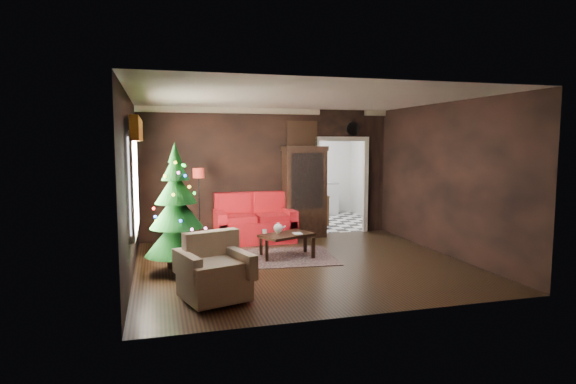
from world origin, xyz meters
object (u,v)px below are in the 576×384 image
object	(u,v)px
floor_lamp	(199,205)
christmas_tree	(176,207)
teapot	(278,228)
armchair	(214,267)
wall_clock	(353,129)
curio_cabinet	(304,194)
kitchen_table	(312,210)
coffee_table	(287,245)
loveseat	(255,218)

from	to	relation	value
floor_lamp	christmas_tree	bearing A→B (deg)	-105.36
christmas_tree	teapot	bearing A→B (deg)	19.69
armchair	wall_clock	bearing A→B (deg)	30.12
christmas_tree	armchair	world-z (taller)	christmas_tree
curio_cabinet	armchair	bearing A→B (deg)	-122.68
armchair	kitchen_table	size ratio (longest dim) A/B	1.11
coffee_table	teapot	bearing A→B (deg)	133.42
curio_cabinet	christmas_tree	size ratio (longest dim) A/B	0.99
loveseat	christmas_tree	world-z (taller)	christmas_tree
loveseat	wall_clock	distance (m)	3.04
curio_cabinet	teapot	xyz separation A→B (m)	(-0.99, -1.58, -0.43)
curio_cabinet	floor_lamp	distance (m)	2.34
loveseat	coffee_table	xyz separation A→B (m)	(0.28, -1.49, -0.28)
floor_lamp	armchair	world-z (taller)	floor_lamp
christmas_tree	kitchen_table	distance (m)	5.09
christmas_tree	armchair	bearing A→B (deg)	-75.23
christmas_tree	kitchen_table	world-z (taller)	christmas_tree
loveseat	coffee_table	size ratio (longest dim) A/B	1.84
wall_clock	floor_lamp	bearing A→B (deg)	-171.23
christmas_tree	kitchen_table	size ratio (longest dim) A/B	2.56
coffee_table	kitchen_table	bearing A→B (deg)	64.17
loveseat	floor_lamp	world-z (taller)	floor_lamp
christmas_tree	teapot	world-z (taller)	christmas_tree
loveseat	teapot	bearing A→B (deg)	-83.49
floor_lamp	curio_cabinet	bearing A→B (deg)	8.89
loveseat	coffee_table	world-z (taller)	loveseat
loveseat	armchair	distance (m)	3.76
kitchen_table	coffee_table	bearing A→B (deg)	-115.83
armchair	coffee_table	size ratio (longest dim) A/B	0.90
loveseat	christmas_tree	size ratio (longest dim) A/B	0.89
loveseat	armchair	world-z (taller)	loveseat
christmas_tree	curio_cabinet	bearing A→B (deg)	38.36
floor_lamp	teapot	bearing A→B (deg)	-42.89
teapot	wall_clock	world-z (taller)	wall_clock
armchair	wall_clock	world-z (taller)	wall_clock
loveseat	coffee_table	bearing A→B (deg)	-79.37
curio_cabinet	teapot	size ratio (longest dim) A/B	9.72
coffee_table	wall_clock	xyz separation A→B (m)	(2.07, 1.89, 2.16)
curio_cabinet	christmas_tree	distance (m)	3.60
teapot	kitchen_table	size ratio (longest dim) A/B	0.26
loveseat	christmas_tree	xyz separation A→B (m)	(-1.67, -2.01, 0.55)
kitchen_table	wall_clock	bearing A→B (deg)	-66.25
floor_lamp	christmas_tree	world-z (taller)	christmas_tree
curio_cabinet	kitchen_table	xyz separation A→B (m)	(0.65, 1.43, -0.57)
floor_lamp	kitchen_table	xyz separation A→B (m)	(2.96, 1.79, -0.45)
wall_clock	teapot	bearing A→B (deg)	-141.29
floor_lamp	loveseat	bearing A→B (deg)	6.95
teapot	wall_clock	size ratio (longest dim) A/B	0.61
wall_clock	kitchen_table	bearing A→B (deg)	113.75
loveseat	floor_lamp	distance (m)	1.21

